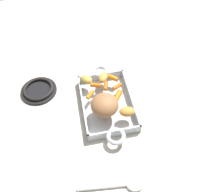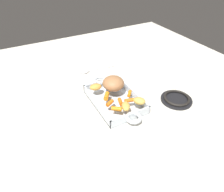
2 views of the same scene
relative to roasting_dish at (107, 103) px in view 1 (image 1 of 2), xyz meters
name	(u,v)px [view 1 (image 1 of 2)]	position (x,y,z in m)	size (l,w,h in m)	color
ground_plane	(107,105)	(0.00, 0.00, -0.02)	(1.99, 1.99, 0.00)	silver
roasting_dish	(107,103)	(0.00, 0.00, 0.00)	(0.43, 0.22, 0.04)	silver
pork_roast	(105,105)	(0.05, -0.02, 0.07)	(0.12, 0.11, 0.07)	#A06C44
baby_carrot_center_right	(117,86)	(-0.05, 0.06, 0.04)	(0.02, 0.02, 0.04)	orange
baby_carrot_long	(106,86)	(-0.07, 0.01, 0.04)	(0.02, 0.02, 0.04)	orange
baby_carrot_northeast	(118,96)	(0.00, 0.05, 0.04)	(0.02, 0.02, 0.05)	orange
baby_carrot_southeast	(113,78)	(-0.11, 0.05, 0.04)	(0.02, 0.02, 0.05)	orange
baby_carrot_northwest	(96,85)	(-0.08, -0.04, 0.04)	(0.02, 0.02, 0.05)	orange
baby_carrot_center_left	(90,95)	(-0.03, -0.07, 0.04)	(0.02, 0.02, 0.04)	orange
potato_halved	(103,77)	(-0.12, 0.01, 0.04)	(0.06, 0.04, 0.03)	gold
potato_whole	(127,112)	(0.09, 0.06, 0.05)	(0.06, 0.04, 0.03)	gold
potato_golden_small	(86,80)	(-0.12, -0.07, 0.05)	(0.06, 0.04, 0.03)	gold
stove_burner_rear	(39,90)	(-0.14, -0.30, 0.00)	(0.16, 0.16, 0.02)	black
serving_spoon	(123,185)	(0.36, -0.01, -0.01)	(0.06, 0.24, 0.02)	white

